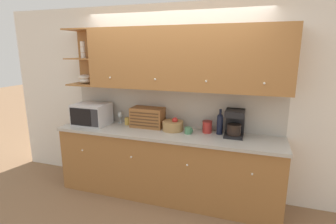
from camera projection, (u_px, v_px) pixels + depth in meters
name	position (u px, v px, depth m)	size (l,w,h in m)	color
ground_plane	(172.00, 185.00, 3.97)	(24.00, 24.00, 0.00)	#896647
wall_back	(173.00, 101.00, 3.70)	(5.40, 0.06, 2.60)	white
counter_unit	(166.00, 164.00, 3.60)	(3.02, 0.61, 0.93)	#A36B38
backsplash_panel	(172.00, 107.00, 3.69)	(3.00, 0.01, 0.57)	#B7B2A8
upper_cabinets	(181.00, 59.00, 3.31)	(3.00, 0.39, 0.79)	#A36B38
microwave	(92.00, 114.00, 3.80)	(0.48, 0.39, 0.31)	silver
wine_glass	(120.00, 115.00, 3.90)	(0.07, 0.07, 0.18)	silver
mug_blue_second	(128.00, 121.00, 3.82)	(0.09, 0.08, 0.10)	gold
bread_box	(148.00, 117.00, 3.69)	(0.46, 0.25, 0.28)	#996033
fruit_basket	(173.00, 125.00, 3.55)	(0.28, 0.28, 0.19)	#A87F4C
mug	(188.00, 131.00, 3.41)	(0.10, 0.09, 0.09)	#4C845B
storage_canister	(207.00, 127.00, 3.45)	(0.13, 0.13, 0.16)	#B22D28
wine_bottle	(220.00, 123.00, 3.37)	(0.08, 0.08, 0.33)	black
coffee_maker	(235.00, 123.00, 3.30)	(0.23, 0.27, 0.34)	black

